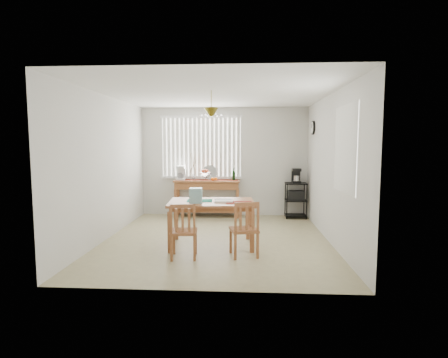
# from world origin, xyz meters

# --- Properties ---
(ground) EXTENTS (4.00, 4.50, 0.01)m
(ground) POSITION_xyz_m (0.00, 0.00, -0.01)
(ground) COLOR tan
(room_shell) EXTENTS (4.20, 4.70, 2.70)m
(room_shell) POSITION_xyz_m (0.00, 0.02, 1.69)
(room_shell) COLOR silver
(room_shell) RESTS_ON ground
(sideboard) EXTENTS (1.56, 0.44, 0.87)m
(sideboard) POSITION_xyz_m (-0.38, 2.01, 0.66)
(sideboard) COLOR #A05F36
(sideboard) RESTS_ON ground
(sideboard_items) EXTENTS (1.48, 0.37, 0.67)m
(sideboard_items) POSITION_xyz_m (-0.64, 2.03, 1.02)
(sideboard_items) COLOR maroon
(sideboard_items) RESTS_ON sideboard
(wire_cart) EXTENTS (0.49, 0.39, 0.83)m
(wire_cart) POSITION_xyz_m (1.70, 2.00, 0.50)
(wire_cart) COLOR black
(wire_cart) RESTS_ON ground
(cart_items) EXTENTS (0.19, 0.23, 0.34)m
(cart_items) POSITION_xyz_m (1.70, 2.01, 0.98)
(cart_items) COLOR black
(cart_items) RESTS_ON wire_cart
(dining_table) EXTENTS (1.49, 1.02, 0.76)m
(dining_table) POSITION_xyz_m (-0.05, -0.38, 0.68)
(dining_table) COLOR #A05F36
(dining_table) RESTS_ON ground
(table_items) EXTENTS (1.12, 0.49, 0.24)m
(table_items) POSITION_xyz_m (-0.18, -0.51, 0.85)
(table_items) COLOR #136D54
(table_items) RESTS_ON dining_table
(chair_left) EXTENTS (0.43, 0.43, 0.85)m
(chair_left) POSITION_xyz_m (-0.41, -1.09, 0.42)
(chair_left) COLOR #A05F36
(chair_left) RESTS_ON ground
(chair_right) EXTENTS (0.48, 0.48, 0.87)m
(chair_right) POSITION_xyz_m (0.50, -0.95, 0.43)
(chair_right) COLOR #A05F36
(chair_right) RESTS_ON ground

